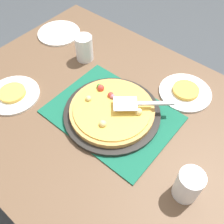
{
  "coord_description": "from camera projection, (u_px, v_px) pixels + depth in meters",
  "views": [
    {
      "loc": [
        -0.4,
        0.48,
        1.56
      ],
      "look_at": [
        0.0,
        0.0,
        0.77
      ],
      "focal_mm": 41.4,
      "sensor_mm": 36.0,
      "label": 1
    }
  ],
  "objects": [
    {
      "name": "cup_far",
      "position": [
        84.0,
        48.0,
        1.19
      ],
      "size": [
        0.08,
        0.08,
        0.12
      ],
      "primitive_type": "cylinder",
      "color": "white",
      "rests_on": "dining_table"
    },
    {
      "name": "plate_far_right",
      "position": [
        13.0,
        95.0,
        1.08
      ],
      "size": [
        0.22,
        0.22,
        0.01
      ],
      "primitive_type": "cylinder",
      "color": "white",
      "rests_on": "dining_table"
    },
    {
      "name": "pizza_server",
      "position": [
        138.0,
        104.0,
        0.97
      ],
      "size": [
        0.2,
        0.18,
        0.01
      ],
      "color": "silver",
      "rests_on": "pizza"
    },
    {
      "name": "placemat",
      "position": [
        112.0,
        115.0,
        1.02
      ],
      "size": [
        0.48,
        0.36,
        0.01
      ],
      "primitive_type": "cube",
      "color": "#145B42",
      "rests_on": "dining_table"
    },
    {
      "name": "pizza",
      "position": [
        112.0,
        110.0,
        1.0
      ],
      "size": [
        0.33,
        0.33,
        0.05
      ],
      "color": "tan",
      "rests_on": "pizza_pan"
    },
    {
      "name": "plate_side",
      "position": [
        59.0,
        33.0,
        1.35
      ],
      "size": [
        0.22,
        0.22,
        0.01
      ],
      "primitive_type": "cylinder",
      "color": "white",
      "rests_on": "dining_table"
    },
    {
      "name": "served_slice_right",
      "position": [
        12.0,
        93.0,
        1.07
      ],
      "size": [
        0.11,
        0.11,
        0.02
      ],
      "primitive_type": "cylinder",
      "color": "#EAB747",
      "rests_on": "plate_far_right"
    },
    {
      "name": "cup_near",
      "position": [
        188.0,
        185.0,
        0.78
      ],
      "size": [
        0.08,
        0.08,
        0.12
      ],
      "primitive_type": "cylinder",
      "color": "white",
      "rests_on": "dining_table"
    },
    {
      "name": "pizza_pan",
      "position": [
        112.0,
        113.0,
        1.01
      ],
      "size": [
        0.38,
        0.38,
        0.01
      ],
      "primitive_type": "cylinder",
      "color": "black",
      "rests_on": "placemat"
    },
    {
      "name": "served_slice_left",
      "position": [
        186.0,
        90.0,
        1.08
      ],
      "size": [
        0.11,
        0.11,
        0.02
      ],
      "primitive_type": "cylinder",
      "color": "gold",
      "rests_on": "plate_near_left"
    },
    {
      "name": "dining_table",
      "position": [
        112.0,
        131.0,
        1.11
      ],
      "size": [
        1.4,
        1.0,
        0.75
      ],
      "color": "brown",
      "rests_on": "ground_plane"
    },
    {
      "name": "plate_near_left",
      "position": [
        185.0,
        92.0,
        1.09
      ],
      "size": [
        0.22,
        0.22,
        0.01
      ],
      "primitive_type": "cylinder",
      "color": "white",
      "rests_on": "dining_table"
    },
    {
      "name": "ground_plane",
      "position": [
        112.0,
        188.0,
        1.61
      ],
      "size": [
        8.0,
        8.0,
        0.0
      ],
      "primitive_type": "plane",
      "color": "#3D4247"
    }
  ]
}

